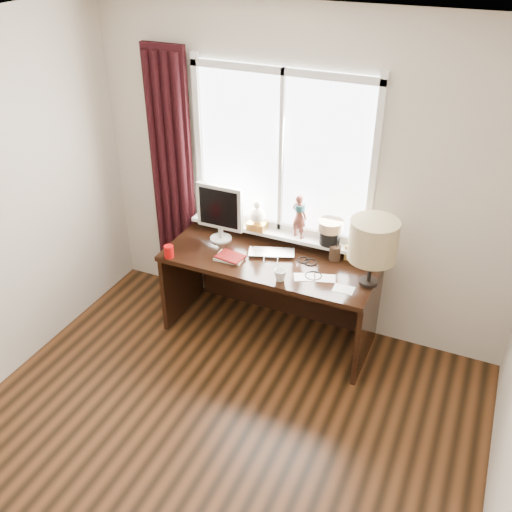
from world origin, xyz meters
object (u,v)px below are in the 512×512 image
at_px(laptop, 272,253).
at_px(desk, 274,278).
at_px(monitor, 220,210).
at_px(mug, 280,275).
at_px(red_cup, 169,251).
at_px(table_lamp, 373,241).

relative_size(laptop, desk, 0.22).
bearing_deg(monitor, laptop, -6.15).
bearing_deg(mug, laptop, 122.10).
xyz_separation_m(laptop, monitor, (-0.49, 0.05, 0.26)).
distance_m(mug, monitor, 0.81).
bearing_deg(monitor, desk, -2.49).
distance_m(mug, red_cup, 0.93).
bearing_deg(desk, red_cup, -151.80).
xyz_separation_m(laptop, mug, (0.20, -0.31, 0.03)).
bearing_deg(laptop, monitor, 154.27).
relative_size(mug, red_cup, 0.95).
bearing_deg(table_lamp, red_cup, -169.92).
distance_m(desk, monitor, 0.72).
relative_size(laptop, monitor, 0.75).
bearing_deg(red_cup, table_lamp, 10.08).
distance_m(monitor, table_lamp, 1.31).
height_order(monitor, table_lamp, table_lamp).
bearing_deg(mug, desk, 118.63).
height_order(red_cup, monitor, monitor).
distance_m(red_cup, monitor, 0.54).
relative_size(red_cup, table_lamp, 0.19).
bearing_deg(laptop, table_lamp, -26.08).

